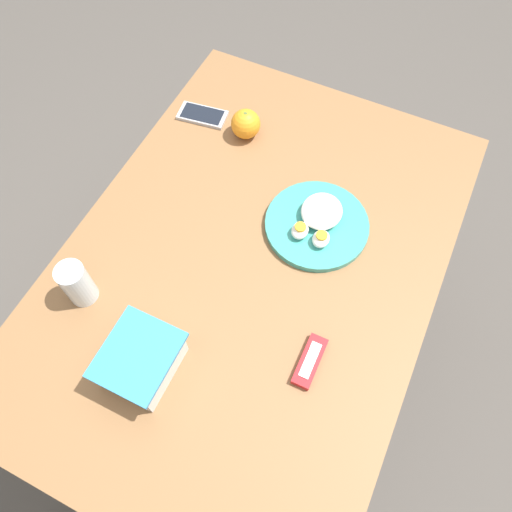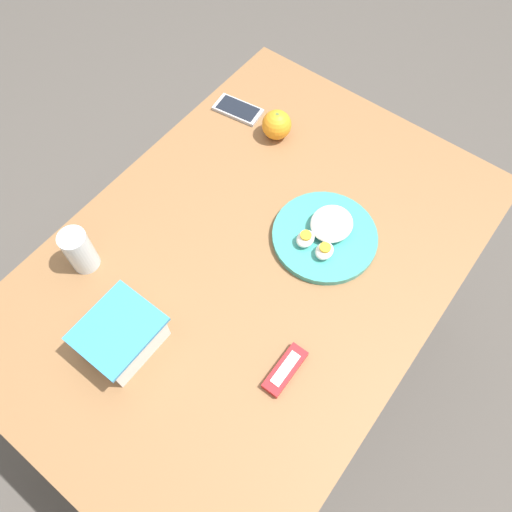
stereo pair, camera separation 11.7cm
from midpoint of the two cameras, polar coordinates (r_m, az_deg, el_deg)
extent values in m
plane|color=#4C4742|center=(1.90, 1.41, -11.43)|extent=(10.00, 10.00, 0.00)
cube|color=brown|center=(1.21, 2.17, -1.00)|extent=(1.25, 0.87, 0.03)
cylinder|color=brown|center=(1.79, 22.61, -0.24)|extent=(0.06, 0.06, 0.73)
cylinder|color=brown|center=(1.61, -22.50, -14.34)|extent=(0.06, 0.06, 0.73)
cylinder|color=brown|center=(1.91, 2.90, 11.82)|extent=(0.06, 0.06, 0.73)
cube|color=white|center=(1.10, -12.14, -9.27)|extent=(0.15, 0.13, 0.08)
cube|color=beige|center=(1.12, -11.96, -9.58)|extent=(0.14, 0.12, 0.04)
cube|color=#338CC6|center=(1.06, -12.60, -8.45)|extent=(0.17, 0.15, 0.01)
ellipsoid|color=gray|center=(1.10, -12.09, -9.32)|extent=(0.05, 0.05, 0.03)
sphere|color=orange|center=(1.40, 4.84, 14.54)|extent=(0.08, 0.08, 0.08)
cylinder|color=#4C662D|center=(1.37, 4.96, 15.63)|extent=(0.01, 0.01, 0.00)
cylinder|color=teal|center=(1.24, 10.53, 1.96)|extent=(0.26, 0.26, 0.02)
ellipsoid|color=white|center=(1.23, 11.35, 3.41)|extent=(0.11, 0.10, 0.04)
ellipsoid|color=white|center=(1.19, 10.61, 0.31)|extent=(0.05, 0.04, 0.03)
cylinder|color=#F4A823|center=(1.18, 10.74, 0.71)|extent=(0.03, 0.03, 0.01)
ellipsoid|color=white|center=(1.20, 8.44, 1.70)|extent=(0.05, 0.04, 0.03)
cylinder|color=#F4A823|center=(1.19, 8.54, 2.11)|extent=(0.03, 0.03, 0.01)
cube|color=red|center=(1.10, 6.48, -13.11)|extent=(0.12, 0.04, 0.02)
cube|color=white|center=(1.09, 6.54, -12.96)|extent=(0.08, 0.02, 0.00)
cube|color=#ADADB2|center=(1.49, 0.25, 16.21)|extent=(0.09, 0.14, 0.01)
cube|color=black|center=(1.48, 0.25, 16.37)|extent=(0.07, 0.12, 0.00)
cylinder|color=silver|center=(1.19, -16.96, 0.35)|extent=(0.06, 0.06, 0.12)
camera|label=1|loc=(0.06, -87.13, 5.24)|focal=35.00mm
camera|label=2|loc=(0.06, 92.87, -5.24)|focal=35.00mm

